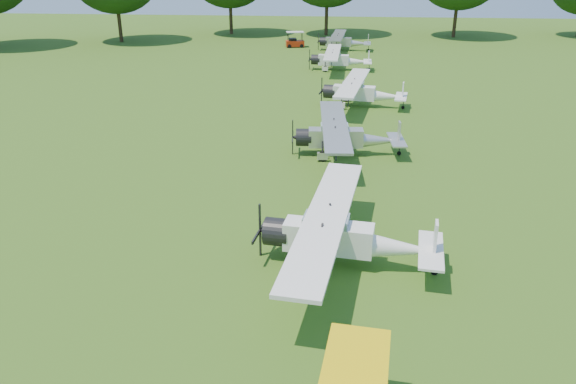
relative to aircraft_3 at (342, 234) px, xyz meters
The scene contains 8 objects.
ground 2.69m from the aircraft_3, 93.97° to the left, with size 160.00×160.00×0.00m, color #254E13.
tree_belt 8.06m from the aircraft_3, 37.10° to the left, with size 137.36×130.27×14.52m.
aircraft_3 is the anchor object (origin of this frame).
aircraft_4 11.68m from the aircraft_3, 89.66° to the left, with size 6.09×9.70×1.91m.
aircraft_5 22.17m from the aircraft_3, 86.85° to the left, with size 6.17×9.78×1.92m.
aircraft_6 35.42m from the aircraft_3, 90.79° to the left, with size 5.84×9.28×1.83m.
aircraft_7 46.72m from the aircraft_3, 90.14° to the left, with size 5.91×9.41×1.85m.
golf_cart 48.88m from the aircraft_3, 96.58° to the left, with size 2.22×1.61×1.73m.
Camera 1 is at (-0.13, -19.71, 10.16)m, focal length 35.00 mm.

